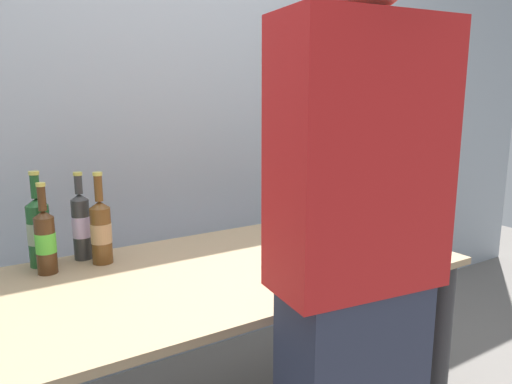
{
  "coord_description": "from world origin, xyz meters",
  "views": [
    {
      "loc": [
        -0.8,
        -1.39,
        1.31
      ],
      "look_at": [
        0.09,
        0.0,
        0.99
      ],
      "focal_mm": 33.34,
      "sensor_mm": 36.0,
      "label": 1
    }
  ],
  "objects_px": {
    "beer_bottle_green": "(101,230)",
    "beer_bottle_amber": "(81,225)",
    "beer_bottle_dark": "(39,230)",
    "person_figure": "(355,273)",
    "laptop": "(336,230)",
    "beer_bottle_brown": "(45,240)"
  },
  "relations": [
    {
      "from": "beer_bottle_amber",
      "to": "beer_bottle_dark",
      "type": "xyz_separation_m",
      "value": [
        -0.14,
        0.0,
        -0.0
      ]
    },
    {
      "from": "beer_bottle_green",
      "to": "beer_bottle_dark",
      "type": "height_order",
      "value": "beer_bottle_dark"
    },
    {
      "from": "beer_bottle_dark",
      "to": "person_figure",
      "type": "relative_size",
      "value": 0.19
    },
    {
      "from": "beer_bottle_brown",
      "to": "person_figure",
      "type": "bearing_deg",
      "value": -58.58
    },
    {
      "from": "beer_bottle_green",
      "to": "beer_bottle_dark",
      "type": "distance_m",
      "value": 0.21
    },
    {
      "from": "beer_bottle_green",
      "to": "beer_bottle_amber",
      "type": "height_order",
      "value": "beer_bottle_green"
    },
    {
      "from": "beer_bottle_green",
      "to": "beer_bottle_dark",
      "type": "xyz_separation_m",
      "value": [
        -0.19,
        0.09,
        0.01
      ]
    },
    {
      "from": "beer_bottle_brown",
      "to": "person_figure",
      "type": "distance_m",
      "value": 1.04
    },
    {
      "from": "beer_bottle_green",
      "to": "beer_bottle_amber",
      "type": "relative_size",
      "value": 1.02
    },
    {
      "from": "beer_bottle_green",
      "to": "laptop",
      "type": "bearing_deg",
      "value": -15.38
    },
    {
      "from": "beer_bottle_amber",
      "to": "laptop",
      "type": "bearing_deg",
      "value": -19.23
    },
    {
      "from": "laptop",
      "to": "person_figure",
      "type": "bearing_deg",
      "value": -129.31
    },
    {
      "from": "beer_bottle_dark",
      "to": "person_figure",
      "type": "height_order",
      "value": "person_figure"
    },
    {
      "from": "beer_bottle_amber",
      "to": "beer_bottle_dark",
      "type": "bearing_deg",
      "value": 178.62
    },
    {
      "from": "laptop",
      "to": "person_figure",
      "type": "xyz_separation_m",
      "value": [
        -0.53,
        -0.64,
        0.13
      ]
    },
    {
      "from": "beer_bottle_green",
      "to": "beer_bottle_dark",
      "type": "bearing_deg",
      "value": 155.59
    },
    {
      "from": "beer_bottle_brown",
      "to": "person_figure",
      "type": "height_order",
      "value": "person_figure"
    },
    {
      "from": "beer_bottle_brown",
      "to": "beer_bottle_dark",
      "type": "distance_m",
      "value": 0.09
    },
    {
      "from": "beer_bottle_brown",
      "to": "beer_bottle_green",
      "type": "bearing_deg",
      "value": 1.48
    },
    {
      "from": "person_figure",
      "to": "beer_bottle_dark",
      "type": "bearing_deg",
      "value": 119.25
    },
    {
      "from": "laptop",
      "to": "beer_bottle_green",
      "type": "relative_size",
      "value": 1.09
    },
    {
      "from": "beer_bottle_green",
      "to": "person_figure",
      "type": "relative_size",
      "value": 0.19
    }
  ]
}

